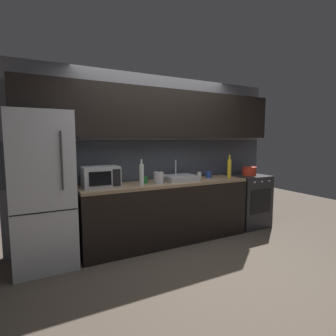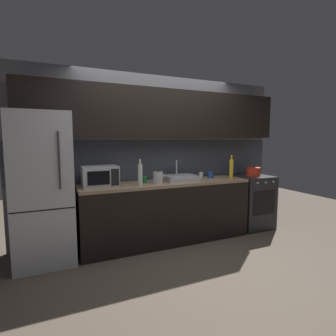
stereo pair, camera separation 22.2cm
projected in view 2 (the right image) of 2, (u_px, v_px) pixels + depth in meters
ground_plane at (197, 267)px, 3.08m from camera, size 10.00×10.00×0.00m
back_wall at (159, 138)px, 4.00m from camera, size 4.26×0.44×2.50m
counter_run at (167, 212)px, 3.85m from camera, size 2.52×0.60×0.90m
refrigerator at (43, 189)px, 3.15m from camera, size 0.68×0.69×1.84m
oven_range at (251, 201)px, 4.49m from camera, size 0.60×0.62×0.90m
microwave at (100, 176)px, 3.42m from camera, size 0.46×0.35×0.27m
sink_basin at (180, 178)px, 3.92m from camera, size 0.48×0.38×0.30m
kettle at (158, 178)px, 3.65m from camera, size 0.18×0.14×0.19m
wine_bottle_yellow at (231, 169)px, 4.07m from camera, size 0.06×0.06×0.38m
wine_bottle_clear at (140, 175)px, 3.46m from camera, size 0.06×0.06×0.36m
mug_white at (201, 175)px, 4.21m from camera, size 0.07×0.07×0.09m
mug_green at (145, 180)px, 3.68m from camera, size 0.07×0.07×0.10m
mug_blue at (210, 175)px, 4.17m from camera, size 0.09×0.09×0.10m
cooking_pot at (253, 172)px, 4.44m from camera, size 0.24×0.24×0.14m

